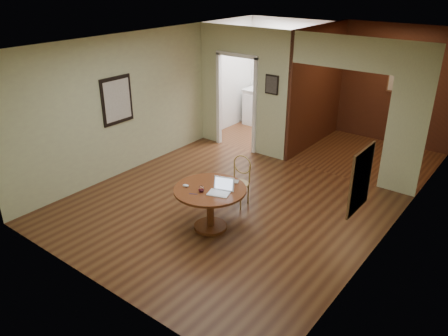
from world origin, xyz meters
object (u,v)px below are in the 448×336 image
Objects in this scene: dining_table at (210,199)px; chair at (240,178)px; closed_laptop at (228,183)px; open_laptop at (221,189)px.

dining_table is 1.27× the size of chair.
dining_table is at bearing -89.47° from chair.
chair is at bearing 84.03° from closed_laptop.
open_laptop reaches higher than chair.
open_laptop is 1.20× the size of closed_laptop.
chair is (-0.11, 0.93, -0.03)m from dining_table.
chair is 2.85× the size of closed_laptop.
chair is 1.01m from open_laptop.
chair reaches higher than closed_laptop.
chair is 2.39× the size of open_laptop.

